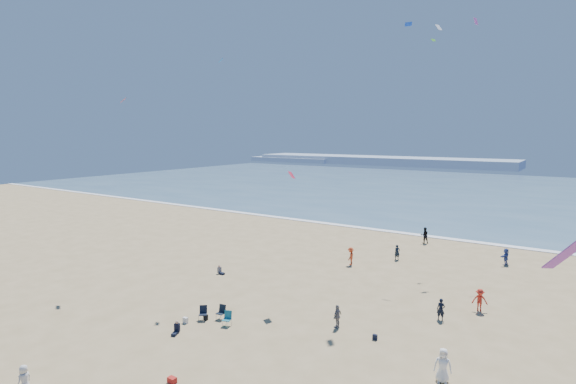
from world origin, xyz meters
The scene contains 12 objects.
ocean centered at (0.00, 95.00, 0.03)m, with size 220.00×100.00×0.06m, color #476B84.
surf_line centered at (0.00, 45.00, 0.04)m, with size 220.00×1.20×0.08m, color white.
headland_far centered at (-60.00, 170.00, 1.60)m, with size 110.00×20.00×3.20m, color #7A8EA8.
headland_near centered at (-100.00, 165.00, 1.00)m, with size 40.00×14.00×2.00m, color #7A8EA8.
standing_flyers centered at (6.05, 18.65, 0.85)m, with size 26.96×45.69×1.92m.
seated_group centered at (-0.02, 6.91, 0.42)m, with size 25.16×21.95×0.84m.
chair_cluster centered at (-5.83, 10.84, 0.50)m, with size 2.80×1.56×1.00m.
white_tote centered at (-7.47, 9.49, 0.20)m, with size 0.35×0.20×0.40m, color silver.
black_backpack centered at (-6.70, 10.65, 0.19)m, with size 0.30×0.22×0.38m, color black.
cooler centered at (-2.50, 3.87, 0.15)m, with size 0.45×0.30×0.30m, color red.
navy_bag centered at (4.31, 14.39, 0.17)m, with size 0.28×0.18×0.34m, color black.
kites_aloft centered at (11.04, 11.67, 15.23)m, with size 46.65×43.06×26.49m.
Camera 1 is at (14.71, -10.94, 12.87)m, focal length 28.00 mm.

